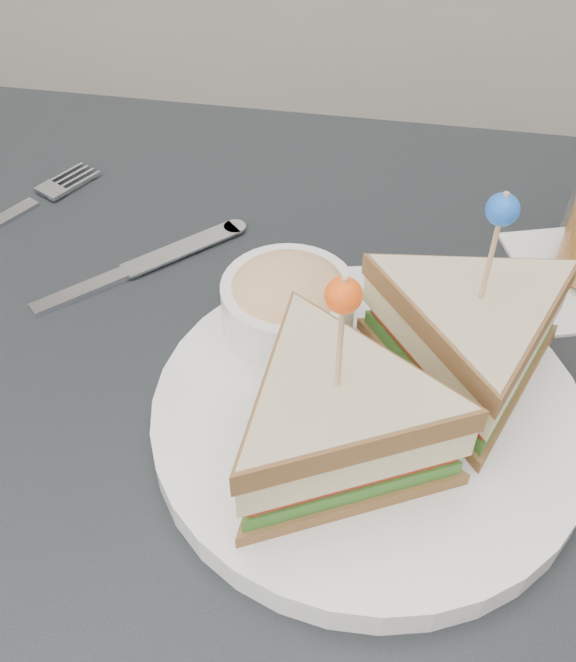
{
  "coord_description": "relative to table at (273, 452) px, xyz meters",
  "views": [
    {
      "loc": [
        0.07,
        -0.34,
        1.15
      ],
      "look_at": [
        0.01,
        0.01,
        0.8
      ],
      "focal_mm": 40.0,
      "sensor_mm": 36.0,
      "label": 1
    }
  ],
  "objects": [
    {
      "name": "table",
      "position": [
        0.0,
        0.0,
        0.0
      ],
      "size": [
        0.8,
        0.8,
        0.75
      ],
      "color": "black",
      "rests_on": "ground"
    },
    {
      "name": "cutlery_knife",
      "position": [
        -0.14,
        0.11,
        0.08
      ],
      "size": [
        0.15,
        0.15,
        0.01
      ],
      "rotation": [
        0.0,
        0.0,
        -0.78
      ],
      "color": "silver",
      "rests_on": "table"
    },
    {
      "name": "cutlery_fork",
      "position": [
        -0.27,
        0.17,
        0.08
      ],
      "size": [
        0.11,
        0.18,
        0.01
      ],
      "rotation": [
        0.0,
        0.0,
        -0.49
      ],
      "color": "silver",
      "rests_on": "table"
    },
    {
      "name": "plate_meal",
      "position": [
        0.08,
        -0.02,
        0.12
      ],
      "size": [
        0.33,
        0.31,
        0.17
      ],
      "rotation": [
        0.0,
        0.0,
        -0.05
      ],
      "color": "white",
      "rests_on": "table"
    }
  ]
}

